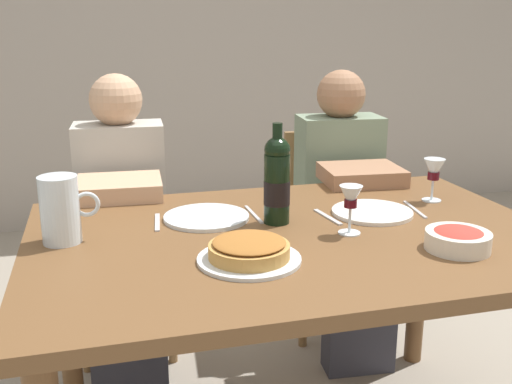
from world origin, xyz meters
TOP-DOWN VIEW (x-y plane):
  - back_wall at (0.00, 2.58)m, footprint 8.00×0.10m
  - dining_table at (0.00, 0.00)m, footprint 1.50×1.00m
  - wine_bottle at (-0.02, 0.10)m, footprint 0.08×0.08m
  - water_pitcher at (-0.64, 0.09)m, footprint 0.16×0.11m
  - baked_tart at (-0.18, -0.17)m, footprint 0.26×0.26m
  - salad_bowl at (0.38, -0.24)m, footprint 0.17×0.17m
  - wine_glass_left_diner at (0.15, -0.04)m, footprint 0.07×0.07m
  - wine_glass_right_diner at (0.55, 0.19)m, footprint 0.07×0.07m
  - dinner_plate_left_setting at (-0.22, 0.19)m, footprint 0.26×0.26m
  - dinner_plate_right_setting at (0.29, 0.11)m, footprint 0.25×0.25m
  - fork_left_setting at (-0.37, 0.19)m, footprint 0.03×0.16m
  - knife_left_setting at (-0.07, 0.19)m, footprint 0.01×0.18m
  - knife_right_setting at (0.44, 0.11)m, footprint 0.03×0.18m
  - spoon_right_setting at (0.14, 0.11)m, footprint 0.04×0.16m
  - chair_left at (-0.45, 0.92)m, footprint 0.42×0.42m
  - diner_left at (-0.46, 0.68)m, footprint 0.35×0.52m
  - chair_right at (0.46, 0.87)m, footprint 0.43×0.43m
  - diner_right at (0.44, 0.64)m, footprint 0.36×0.53m

SIDE VIEW (x-z plane):
  - chair_left at x=-0.45m, z-range 0.06..0.93m
  - chair_right at x=0.46m, z-range 0.06..0.93m
  - diner_left at x=-0.46m, z-range 0.04..1.20m
  - diner_right at x=0.44m, z-range 0.04..1.20m
  - dining_table at x=0.00m, z-range 0.29..1.05m
  - fork_left_setting at x=-0.37m, z-range 0.76..0.76m
  - knife_left_setting at x=-0.07m, z-range 0.76..0.76m
  - knife_right_setting at x=0.44m, z-range 0.76..0.76m
  - spoon_right_setting at x=0.14m, z-range 0.76..0.76m
  - dinner_plate_left_setting at x=-0.22m, z-range 0.76..0.77m
  - dinner_plate_right_setting at x=0.29m, z-range 0.76..0.77m
  - baked_tart at x=-0.18m, z-range 0.76..0.82m
  - salad_bowl at x=0.38m, z-range 0.76..0.82m
  - water_pitcher at x=-0.64m, z-range 0.75..0.94m
  - wine_glass_left_diner at x=0.15m, z-range 0.79..0.93m
  - wine_glass_right_diner at x=0.55m, z-range 0.79..0.93m
  - wine_bottle at x=-0.02m, z-range 0.74..1.04m
  - back_wall at x=0.00m, z-range 0.00..2.80m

